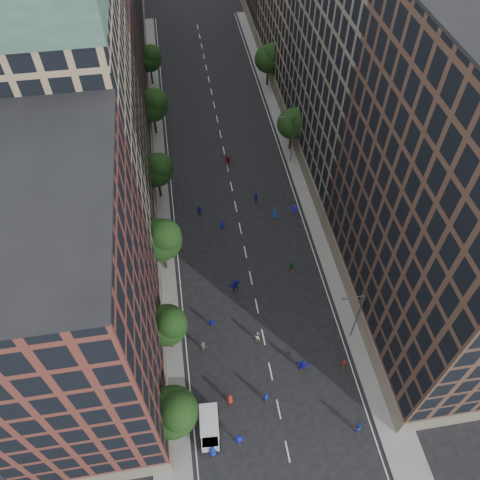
{
  "coord_description": "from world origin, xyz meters",
  "views": [
    {
      "loc": [
        -7.17,
        -13.22,
        51.84
      ],
      "look_at": [
        -0.66,
        27.64,
        2.0
      ],
      "focal_mm": 35.0,
      "sensor_mm": 36.0,
      "label": 1
    }
  ],
  "objects": [
    {
      "name": "skater_0",
      "position": [
        -7.76,
        1.0,
        0.96
      ],
      "size": [
        1.04,
        0.79,
        1.91
      ],
      "primitive_type": "imported",
      "rotation": [
        0.0,
        0.0,
        2.93
      ],
      "color": "navy",
      "rests_on": "ground"
    },
    {
      "name": "bldg_left_b",
      "position": [
        -19.0,
        35.0,
        17.0
      ],
      "size": [
        14.0,
        26.0,
        34.0
      ],
      "primitive_type": "cube",
      "color": "#907C5E",
      "rests_on": "ground"
    },
    {
      "name": "skater_8",
      "position": [
        -0.84,
        13.32,
        0.8
      ],
      "size": [
        0.88,
        0.74,
        1.61
      ],
      "primitive_type": "imported",
      "rotation": [
        0.0,
        0.0,
        2.95
      ],
      "color": "silver",
      "rests_on": "ground"
    },
    {
      "name": "tree_left_2",
      "position": [
        -10.99,
        25.83,
        6.36
      ],
      "size": [
        5.6,
        5.6,
        9.45
      ],
      "color": "black",
      "rests_on": "ground"
    },
    {
      "name": "bldg_left_c",
      "position": [
        -19.0,
        58.0,
        14.0
      ],
      "size": [
        14.0,
        20.0,
        28.0
      ],
      "primitive_type": "cube",
      "color": "#5D2B23",
      "rests_on": "ground"
    },
    {
      "name": "sidewalk_right",
      "position": [
        12.0,
        47.5,
        0.07
      ],
      "size": [
        4.0,
        105.0,
        0.15
      ],
      "primitive_type": "cube",
      "color": "slate",
      "rests_on": "ground"
    },
    {
      "name": "tree_left_3",
      "position": [
        -11.02,
        39.85,
        5.82
      ],
      "size": [
        5.0,
        5.0,
        8.58
      ],
      "color": "black",
      "rests_on": "ground"
    },
    {
      "name": "skater_16",
      "position": [
        -5.6,
        35.05,
        0.93
      ],
      "size": [
        1.17,
        0.75,
        1.85
      ],
      "primitive_type": "imported",
      "rotation": [
        0.0,
        0.0,
        2.85
      ],
      "color": "#1A13A0",
      "rests_on": "ground"
    },
    {
      "name": "skater_7",
      "position": [
        8.5,
        8.27,
        0.75
      ],
      "size": [
        0.62,
        0.48,
        1.5
      ],
      "primitive_type": "imported",
      "rotation": [
        0.0,
        0.0,
        2.9
      ],
      "color": "maroon",
      "rests_on": "ground"
    },
    {
      "name": "streetlamp_far",
      "position": [
        10.37,
        45.0,
        5.17
      ],
      "size": [
        2.64,
        0.22,
        9.06
      ],
      "color": "#595B60",
      "rests_on": "ground"
    },
    {
      "name": "streetlamp_near",
      "position": [
        10.37,
        12.0,
        5.17
      ],
      "size": [
        2.64,
        0.22,
        9.06
      ],
      "color": "#595B60",
      "rests_on": "ground"
    },
    {
      "name": "skater_10",
      "position": [
        5.62,
        23.02,
        0.81
      ],
      "size": [
        1.02,
        0.62,
        1.63
      ],
      "primitive_type": "imported",
      "rotation": [
        0.0,
        0.0,
        3.39
      ],
      "color": "#1E642B",
      "rests_on": "ground"
    },
    {
      "name": "bldg_right_b",
      "position": [
        19.0,
        44.0,
        16.5
      ],
      "size": [
        14.0,
        28.0,
        33.0
      ],
      "primitive_type": "cube",
      "color": "#696256",
      "rests_on": "ground"
    },
    {
      "name": "skater_1",
      "position": [
        -1.24,
        5.71,
        0.93
      ],
      "size": [
        0.72,
        0.52,
        1.85
      ],
      "primitive_type": "imported",
      "rotation": [
        0.0,
        0.0,
        3.26
      ],
      "color": "#13239B",
      "rests_on": "ground"
    },
    {
      "name": "ground",
      "position": [
        0.0,
        40.0,
        0.0
      ],
      "size": [
        240.0,
        240.0,
        0.0
      ],
      "primitive_type": "plane",
      "color": "black",
      "rests_on": "ground"
    },
    {
      "name": "skater_9",
      "position": [
        -7.48,
        13.06,
        0.77
      ],
      "size": [
        1.13,
        0.88,
        1.54
      ],
      "primitive_type": "imported",
      "rotation": [
        0.0,
        0.0,
        2.79
      ],
      "color": "#414146",
      "rests_on": "ground"
    },
    {
      "name": "skater_4",
      "position": [
        -6.09,
        15.98,
        0.81
      ],
      "size": [
        1.02,
        0.71,
        1.62
      ],
      "primitive_type": "imported",
      "rotation": [
        0.0,
        0.0,
        2.77
      ],
      "color": "#171FBE",
      "rests_on": "ground"
    },
    {
      "name": "tree_left_5",
      "position": [
        -11.02,
        71.86,
        5.68
      ],
      "size": [
        4.8,
        4.8,
        8.33
      ],
      "color": "black",
      "rests_on": "ground"
    },
    {
      "name": "skater_13",
      "position": [
        -2.71,
        31.58,
        0.94
      ],
      "size": [
        0.77,
        0.59,
        1.88
      ],
      "primitive_type": "imported",
      "rotation": [
        0.0,
        0.0,
        2.91
      ],
      "color": "#1318A2",
      "rests_on": "ground"
    },
    {
      "name": "tree_right_b",
      "position": [
        11.39,
        67.85,
        5.96
      ],
      "size": [
        5.2,
        5.2,
        8.83
      ],
      "color": "black",
      "rests_on": "ground"
    },
    {
      "name": "skater_15",
      "position": [
        8.4,
        32.96,
        0.92
      ],
      "size": [
        1.36,
        1.07,
        1.85
      ],
      "primitive_type": "imported",
      "rotation": [
        0.0,
        0.0,
        2.77
      ],
      "color": "#1C17BE",
      "rests_on": "ground"
    },
    {
      "name": "skater_17",
      "position": [
        0.18,
        45.74,
        0.9
      ],
      "size": [
        1.68,
        0.55,
        1.81
      ],
      "primitive_type": "imported",
      "rotation": [
        0.0,
        0.0,
        3.13
      ],
      "color": "#A41B23",
      "rests_on": "ground"
    },
    {
      "name": "skater_5",
      "position": [
        3.69,
        8.71,
        0.97
      ],
      "size": [
        1.89,
        1.12,
        1.94
      ],
      "primitive_type": "imported",
      "rotation": [
        0.0,
        0.0,
        2.81
      ],
      "color": "#1C16B9",
      "rests_on": "ground"
    },
    {
      "name": "cargo_van",
      "position": [
        -7.79,
        3.44,
        1.23
      ],
      "size": [
        2.33,
        4.52,
        2.34
      ],
      "rotation": [
        0.0,
        0.0,
        -0.06
      ],
      "color": "silver",
      "rests_on": "ground"
    },
    {
      "name": "bldg_left_a",
      "position": [
        -19.0,
        11.0,
        15.0
      ],
      "size": [
        14.0,
        22.0,
        30.0
      ],
      "primitive_type": "cube",
      "color": "#5D2B23",
      "rests_on": "ground"
    },
    {
      "name": "skater_11",
      "position": [
        -2.36,
        21.02,
        0.92
      ],
      "size": [
        1.78,
        1.09,
        1.83
      ],
      "primitive_type": "imported",
      "rotation": [
        0.0,
        0.0,
        3.49
      ],
      "color": "#1414A5",
      "rests_on": "ground"
    },
    {
      "name": "bldg_right_a",
      "position": [
        19.0,
        15.0,
        18.0
      ],
      "size": [
        14.0,
        30.0,
        36.0
      ],
      "primitive_type": "cube",
      "color": "#483127",
      "rests_on": "ground"
    },
    {
      "name": "skater_12",
      "position": [
        5.4,
        32.89,
        0.8
      ],
      "size": [
        0.9,
        0.73,
        1.6
      ],
      "primitive_type": "imported",
      "rotation": [
        0.0,
        0.0,
        2.81
      ],
      "color": "#1443A8",
      "rests_on": "ground"
    },
    {
      "name": "skater_2",
      "position": [
        7.77,
        1.0,
        0.9
      ],
      "size": [
        1.04,
        0.91,
        1.8
      ],
      "primitive_type": "imported",
      "rotation": [
        0.0,
        0.0,
        3.45
      ],
      "color": "#1334A1",
      "rests_on": "ground"
    },
    {
      "name": "tree_left_0",
      "position": [
        -11.01,
        3.85,
        5.96
      ],
      "size": [
        5.2,
        5.2,
        8.83
      ],
      "color": "black",
      "rests_on": "ground"
    },
    {
      "name": "sidewalk_left",
      "position": [
        -12.0,
        47.5,
        0.07
      ],
      "size": [
        4.0,
        105.0,
        0.15
      ],
      "primitive_type": "cube",
      "color": "slate",
      "rests_on": "ground"
    },
    {
      "name": "tree_left_4",
      "position": [
        -11.0,
        55.84,
        6.1
      ],
      "size": [
        5.4,
        5.4,
        9.08
      ],
      "color": "black",
      "rests_on": "ground"
    },
    {
      "name": "skater_3",
      "position": [
        -4.9,
        1.67,
        0.94
      ],
      "size": [
        1.25,
        0.76,
        1.89
      ],
      "primitive_type": "imported",
      "rotation": [
        0.0,
        0.0,
        3.19
      ],
      "color": "#13169E",
      "rests_on": "ground"
    },
    {
      "name": "tree_right_a",
      "position": [
        11.38,
        47.85,
        5.63
      ],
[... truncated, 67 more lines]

